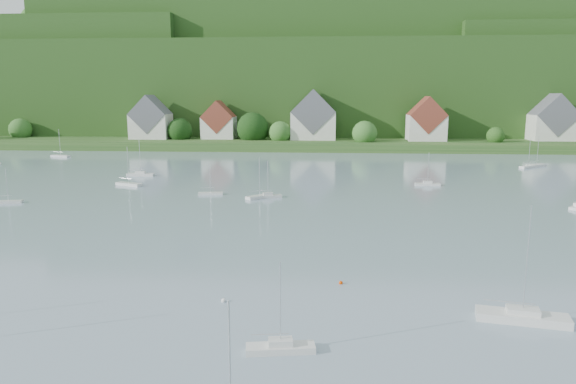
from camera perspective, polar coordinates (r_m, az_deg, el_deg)
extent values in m
cube|color=#254D1C|center=(207.02, 1.42, 5.54)|extent=(600.00, 60.00, 3.00)
cube|color=#1D4315|center=(281.23, 2.19, 10.58)|extent=(620.00, 160.00, 40.00)
cube|color=#1D4315|center=(310.46, -27.30, 10.17)|extent=(200.00, 120.00, 52.00)
cube|color=#1D4315|center=(276.21, 4.29, 12.22)|extent=(240.00, 130.00, 60.00)
sphere|color=#316425|center=(230.46, -26.79, 6.00)|extent=(8.61, 8.61, 8.61)
sphere|color=#316425|center=(191.12, -0.86, 6.39)|extent=(8.19, 8.19, 8.19)
sphere|color=#316425|center=(202.31, -13.73, 6.16)|extent=(6.49, 6.49, 6.49)
sphere|color=#316425|center=(201.90, 14.81, 6.63)|extent=(12.16, 12.16, 12.16)
sphere|color=#316425|center=(186.90, 8.22, 6.25)|extent=(8.73, 8.73, 8.73)
sphere|color=black|center=(199.72, -11.53, 6.46)|extent=(9.32, 9.32, 9.32)
sphere|color=#1E4514|center=(196.96, 21.37, 5.62)|extent=(6.24, 6.24, 6.24)
sphere|color=black|center=(216.18, 25.89, 5.82)|extent=(8.16, 8.16, 8.16)
sphere|color=black|center=(194.65, -3.81, 6.80)|extent=(11.92, 11.92, 11.92)
sphere|color=#316425|center=(270.05, -25.67, 16.39)|extent=(10.52, 10.52, 10.52)
sphere|color=#1E4514|center=(287.10, -15.68, 16.57)|extent=(10.29, 10.29, 10.29)
sphere|color=black|center=(270.96, -13.19, 16.96)|extent=(7.18, 7.18, 7.18)
sphere|color=#1E4514|center=(266.00, 11.13, 19.12)|extent=(12.83, 12.83, 12.83)
sphere|color=#316425|center=(256.42, -7.52, 19.37)|extent=(8.18, 8.18, 8.18)
sphere|color=#1E4514|center=(288.82, 2.51, 18.58)|extent=(12.73, 12.73, 12.73)
sphere|color=#1E4514|center=(264.37, 21.43, 18.63)|extent=(11.50, 11.50, 11.50)
sphere|color=#1E4514|center=(288.53, 15.05, 18.33)|extent=(14.65, 14.65, 14.65)
sphere|color=#316425|center=(288.93, -7.65, 18.30)|extent=(7.07, 7.07, 7.07)
sphere|color=black|center=(253.00, 1.15, 19.58)|extent=(8.21, 8.21, 8.21)
sphere|color=#316425|center=(278.19, -2.78, 18.88)|extent=(12.24, 12.24, 12.24)
sphere|color=#316425|center=(273.16, 28.08, 17.76)|extent=(9.00, 9.00, 9.00)
sphere|color=#316425|center=(267.17, -20.23, 18.69)|extent=(13.65, 13.65, 13.65)
sphere|color=#1E4514|center=(282.24, 24.17, 17.75)|extent=(8.03, 8.03, 8.03)
sphere|color=#316425|center=(281.08, 23.87, 15.58)|extent=(14.97, 14.97, 14.97)
sphere|color=#1E4514|center=(272.29, 19.54, 15.86)|extent=(9.78, 9.78, 9.78)
sphere|color=#1E4514|center=(284.44, 27.89, 15.10)|extent=(12.02, 12.02, 12.02)
sphere|color=#316425|center=(270.08, 24.39, 15.59)|extent=(9.48, 9.48, 9.48)
sphere|color=#1E4514|center=(273.78, -6.57, 15.16)|extent=(12.01, 12.01, 12.01)
sphere|color=black|center=(281.37, 27.79, 14.05)|extent=(15.08, 15.08, 15.08)
sphere|color=#316425|center=(292.22, 24.65, 14.14)|extent=(15.99, 15.99, 15.99)
sphere|color=black|center=(279.62, 1.42, 15.25)|extent=(15.72, 15.72, 15.72)
sphere|color=#1E4514|center=(274.94, 4.52, 15.12)|extent=(10.54, 10.54, 10.54)
cube|color=silver|center=(203.99, -14.49, 6.84)|extent=(14.00, 10.00, 9.00)
cube|color=#5B5B63|center=(203.79, -14.55, 8.10)|extent=(14.00, 10.40, 14.00)
cube|color=silver|center=(199.45, -7.43, 6.86)|extent=(12.00, 9.00, 8.00)
cube|color=brown|center=(199.25, -7.46, 8.01)|extent=(12.00, 9.36, 12.00)
cube|color=silver|center=(194.42, 2.74, 7.14)|extent=(16.00, 11.00, 10.00)
cube|color=#5B5B63|center=(194.21, 2.75, 8.61)|extent=(16.00, 11.44, 16.00)
cube|color=silver|center=(195.56, 14.60, 6.69)|extent=(13.00, 10.00, 9.00)
cube|color=brown|center=(195.35, 14.66, 8.01)|extent=(13.00, 10.40, 13.00)
cube|color=silver|center=(212.09, 26.52, 6.21)|extent=(15.00, 10.00, 9.00)
cube|color=#5B5B63|center=(211.89, 26.62, 7.42)|extent=(15.00, 10.40, 15.00)
cube|color=silver|center=(41.24, -0.81, -16.44)|extent=(5.33, 2.22, 0.52)
cube|color=silver|center=(41.01, -0.81, -15.80)|extent=(1.94, 1.28, 0.50)
cylinder|color=silver|center=(39.79, -0.83, -11.95)|extent=(0.10, 0.10, 6.46)
cylinder|color=silver|center=(40.69, -1.94, -15.01)|extent=(2.82, 0.51, 0.08)
cube|color=silver|center=(50.09, 23.86, -12.22)|extent=(7.70, 3.48, 0.74)
cube|color=silver|center=(49.86, 23.91, -11.55)|extent=(2.84, 1.93, 0.50)
cylinder|color=silver|center=(48.46, 24.29, -6.70)|extent=(0.10, 0.10, 9.30)
cylinder|color=silver|center=(49.47, 22.67, -10.83)|extent=(4.03, 0.87, 0.08)
sphere|color=white|center=(50.49, -6.93, -11.64)|extent=(0.46, 0.46, 0.46)
sphere|color=#F14100|center=(54.89, 5.69, -9.78)|extent=(0.40, 0.40, 0.40)
cube|color=silver|center=(130.45, -15.53, 1.81)|extent=(6.46, 1.85, 0.65)
cube|color=silver|center=(130.37, -15.55, 2.06)|extent=(2.27, 1.28, 0.50)
cylinder|color=silver|center=(129.90, -15.63, 3.71)|extent=(0.10, 0.10, 8.06)
cylinder|color=silver|center=(130.61, -15.96, 2.34)|extent=(3.55, 0.10, 0.08)
cube|color=silver|center=(157.18, 25.13, 2.60)|extent=(6.19, 4.51, 0.61)
cylinder|color=silver|center=(156.75, 25.25, 4.09)|extent=(0.10, 0.10, 7.67)
cylinder|color=silver|center=(156.34, 24.95, 3.02)|extent=(2.98, 1.72, 0.08)
cube|color=silver|center=(103.15, -8.32, -0.15)|extent=(4.79, 2.00, 0.46)
cylinder|color=silver|center=(102.64, -8.36, 1.57)|extent=(0.10, 0.10, 5.81)
cylinder|color=silver|center=(103.00, -8.72, 0.46)|extent=(2.54, 0.47, 0.08)
cube|color=silver|center=(98.75, -3.06, -0.50)|extent=(5.03, 5.08, 0.56)
cylinder|color=silver|center=(98.11, -3.08, 1.66)|extent=(0.10, 0.10, 6.98)
cylinder|color=silver|center=(98.03, -3.45, 0.12)|extent=(2.21, 2.25, 0.08)
cube|color=silver|center=(99.05, -2.17, -0.47)|extent=(5.31, 3.09, 0.51)
cube|color=silver|center=(98.96, -2.18, -0.18)|extent=(2.03, 1.55, 0.50)
cylinder|color=silver|center=(98.46, -2.19, 1.50)|extent=(0.10, 0.10, 6.41)
cylinder|color=silver|center=(98.67, -2.61, 0.16)|extent=(2.68, 1.03, 0.08)
cube|color=silver|center=(117.15, -16.70, 0.81)|extent=(6.30, 3.99, 0.61)
cylinder|color=silver|center=(116.57, -16.81, 2.81)|extent=(0.10, 0.10, 7.64)
cylinder|color=silver|center=(117.60, -17.06, 1.42)|extent=(3.12, 1.40, 0.08)
cube|color=silver|center=(153.49, 24.39, 2.48)|extent=(5.55, 4.63, 0.57)
cylinder|color=silver|center=(153.07, 24.49, 3.90)|extent=(0.10, 0.10, 7.12)
cylinder|color=silver|center=(152.65, 24.24, 2.90)|extent=(2.58, 1.90, 0.08)
cube|color=silver|center=(116.14, 14.75, 0.80)|extent=(5.20, 1.50, 0.52)
cube|color=silver|center=(116.06, 14.76, 1.05)|extent=(1.83, 1.03, 0.50)
cylinder|color=silver|center=(115.63, 14.83, 2.51)|extent=(0.10, 0.10, 6.48)
cylinder|color=silver|center=(115.81, 14.40, 1.37)|extent=(2.85, 0.11, 0.08)
cube|color=silver|center=(178.99, -23.22, 3.57)|extent=(6.56, 3.36, 0.63)
cylinder|color=silver|center=(178.60, -23.32, 4.93)|extent=(0.10, 0.10, 7.90)
cylinder|color=silver|center=(179.51, -23.47, 3.96)|extent=(3.38, 0.98, 0.08)
cube|color=silver|center=(106.29, -27.82, -0.94)|extent=(4.84, 2.37, 0.47)
cylinder|color=silver|center=(105.79, -27.96, 0.73)|extent=(0.10, 0.10, 5.83)
cylinder|color=silver|center=(106.32, -28.22, -0.35)|extent=(2.51, 0.68, 0.08)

